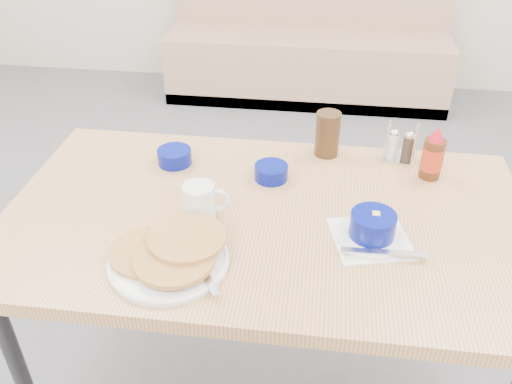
# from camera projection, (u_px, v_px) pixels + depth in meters

# --- Properties ---
(booth_bench) EXTENTS (1.90, 0.56, 1.22)m
(booth_bench) POSITION_uv_depth(u_px,v_px,m) (308.00, 45.00, 3.75)
(booth_bench) COLOR tan
(booth_bench) RESTS_ON ground
(dining_table) EXTENTS (1.40, 0.80, 0.76)m
(dining_table) POSITION_uv_depth(u_px,v_px,m) (265.00, 232.00, 1.48)
(dining_table) COLOR tan
(dining_table) RESTS_ON ground
(pancake_plate) EXTENTS (0.29, 0.28, 0.05)m
(pancake_plate) POSITION_uv_depth(u_px,v_px,m) (170.00, 255.00, 1.27)
(pancake_plate) COLOR white
(pancake_plate) RESTS_ON dining_table
(coffee_mug) EXTENTS (0.12, 0.08, 0.09)m
(coffee_mug) POSITION_uv_depth(u_px,v_px,m) (201.00, 201.00, 1.41)
(coffee_mug) COLOR white
(coffee_mug) RESTS_ON dining_table
(grits_setting) EXTENTS (0.24, 0.22, 0.08)m
(grits_setting) POSITION_uv_depth(u_px,v_px,m) (372.00, 229.00, 1.33)
(grits_setting) COLOR white
(grits_setting) RESTS_ON dining_table
(creamer_bowl) EXTENTS (0.10, 0.10, 0.05)m
(creamer_bowl) POSITION_uv_depth(u_px,v_px,m) (175.00, 157.00, 1.64)
(creamer_bowl) COLOR #050F70
(creamer_bowl) RESTS_ON dining_table
(butter_bowl) EXTENTS (0.10, 0.10, 0.04)m
(butter_bowl) POSITION_uv_depth(u_px,v_px,m) (271.00, 172.00, 1.57)
(butter_bowl) COLOR #050F70
(butter_bowl) RESTS_ON dining_table
(amber_tumbler) EXTENTS (0.09, 0.09, 0.14)m
(amber_tumbler) POSITION_uv_depth(u_px,v_px,m) (327.00, 134.00, 1.66)
(amber_tumbler) COLOR #392412
(amber_tumbler) RESTS_ON dining_table
(condiment_caddy) EXTENTS (0.11, 0.07, 0.12)m
(condiment_caddy) POSITION_uv_depth(u_px,v_px,m) (400.00, 148.00, 1.65)
(condiment_caddy) COLOR silver
(condiment_caddy) RESTS_ON dining_table
(syrup_bottle) EXTENTS (0.06, 0.06, 0.16)m
(syrup_bottle) POSITION_uv_depth(u_px,v_px,m) (433.00, 156.00, 1.55)
(syrup_bottle) COLOR #47230F
(syrup_bottle) RESTS_ON dining_table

